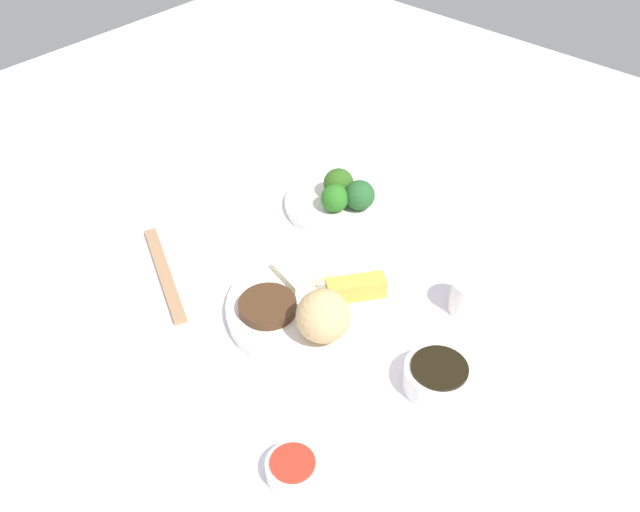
{
  "coord_description": "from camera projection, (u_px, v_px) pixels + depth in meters",
  "views": [
    {
      "loc": [
        -0.55,
        -0.52,
        0.78
      ],
      "look_at": [
        0.07,
        0.03,
        0.06
      ],
      "focal_mm": 38.97,
      "sensor_mm": 36.0,
      "label": 1
    }
  ],
  "objects": [
    {
      "name": "tabletop",
      "position": [
        304.0,
        313.0,
        1.07
      ],
      "size": [
        2.2,
        2.2,
        0.02
      ],
      "primitive_type": "cube",
      "color": "white",
      "rests_on": "ground"
    },
    {
      "name": "main_plate",
      "position": [
        312.0,
        306.0,
        1.06
      ],
      "size": [
        0.26,
        0.26,
        0.02
      ],
      "primitive_type": "cylinder",
      "color": "white",
      "rests_on": "tabletop"
    },
    {
      "name": "sauce_ramekin_sweet_and_sour",
      "position": [
        293.0,
        469.0,
        0.84
      ],
      "size": [
        0.07,
        0.07,
        0.02
      ],
      "primitive_type": "cylinder",
      "color": "white",
      "rests_on": "tabletop"
    },
    {
      "name": "soy_sauce_bowl",
      "position": [
        438.0,
        377.0,
        0.94
      ],
      "size": [
        0.09,
        0.09,
        0.04
      ],
      "primitive_type": "cylinder",
      "color": "white",
      "rests_on": "tabletop"
    },
    {
      "name": "broccoli_floret_1",
      "position": [
        335.0,
        198.0,
        1.22
      ],
      "size": [
        0.05,
        0.05,
        0.05
      ],
      "primitive_type": "sphere",
      "color": "#286E1E",
      "rests_on": "broccoli_plate"
    },
    {
      "name": "soy_sauce_bowl_liquid",
      "position": [
        440.0,
        368.0,
        0.93
      ],
      "size": [
        0.08,
        0.08,
        0.0
      ],
      "primitive_type": "cylinder",
      "color": "black",
      "rests_on": "soy_sauce_bowl"
    },
    {
      "name": "chopsticks_pair",
      "position": [
        164.0,
        273.0,
        1.12
      ],
      "size": [
        0.12,
        0.22,
        0.01
      ],
      "primitive_type": "cube",
      "rotation": [
        0.0,
        0.0,
        1.11
      ],
      "color": "#A17853",
      "rests_on": "tabletop"
    },
    {
      "name": "spring_roll",
      "position": [
        356.0,
        288.0,
        1.06
      ],
      "size": [
        0.09,
        0.08,
        0.03
      ],
      "primitive_type": "cube",
      "rotation": [
        0.0,
        0.0,
        2.51
      ],
      "color": "gold",
      "rests_on": "main_plate"
    },
    {
      "name": "rice_scoop",
      "position": [
        323.0,
        316.0,
        0.98
      ],
      "size": [
        0.08,
        0.08,
        0.08
      ],
      "primitive_type": "sphere",
      "color": "tan",
      "rests_on": "main_plate"
    },
    {
      "name": "broccoli_plate",
      "position": [
        340.0,
        203.0,
        1.26
      ],
      "size": [
        0.2,
        0.2,
        0.01
      ],
      "primitive_type": "cylinder",
      "color": "white",
      "rests_on": "tabletop"
    },
    {
      "name": "crab_rangoon_wonton",
      "position": [
        302.0,
        270.0,
        1.1
      ],
      "size": [
        0.09,
        0.09,
        0.01
      ],
      "primitive_type": "cube",
      "rotation": [
        0.0,
        0.0,
        -0.25
      ],
      "color": "beige",
      "rests_on": "main_plate"
    },
    {
      "name": "broccoli_floret_2",
      "position": [
        360.0,
        195.0,
        1.22
      ],
      "size": [
        0.05,
        0.05,
        0.05
      ],
      "primitive_type": "sphere",
      "color": "#255927",
      "rests_on": "broccoli_plate"
    },
    {
      "name": "sauce_ramekin_sweet_and_sour_liquid",
      "position": [
        293.0,
        463.0,
        0.83
      ],
      "size": [
        0.06,
        0.06,
        0.0
      ],
      "primitive_type": "cylinder",
      "color": "red",
      "rests_on": "sauce_ramekin_sweet_and_sour"
    },
    {
      "name": "broccoli_floret_0",
      "position": [
        339.0,
        183.0,
        1.25
      ],
      "size": [
        0.06,
        0.06,
        0.06
      ],
      "primitive_type": "sphere",
      "color": "#2F5C1A",
      "rests_on": "broccoli_plate"
    },
    {
      "name": "stir_fry_heap",
      "position": [
        268.0,
        306.0,
        1.04
      ],
      "size": [
        0.09,
        0.09,
        0.02
      ],
      "primitive_type": "cylinder",
      "color": "#462B19",
      "rests_on": "main_plate"
    },
    {
      "name": "teacup",
      "position": [
        468.0,
        296.0,
        1.05
      ],
      "size": [
        0.06,
        0.06,
        0.06
      ],
      "primitive_type": "cylinder",
      "color": "white",
      "rests_on": "tabletop"
    }
  ]
}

